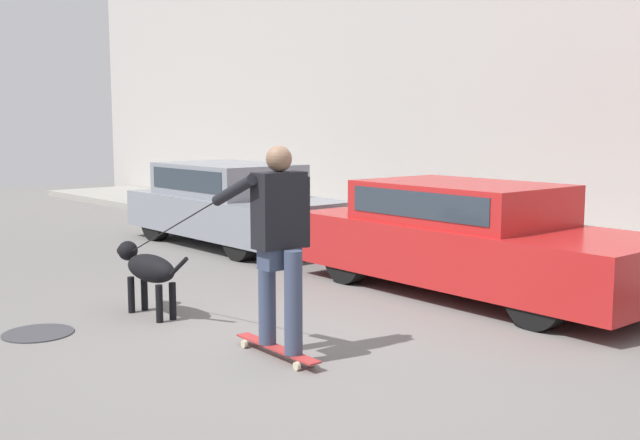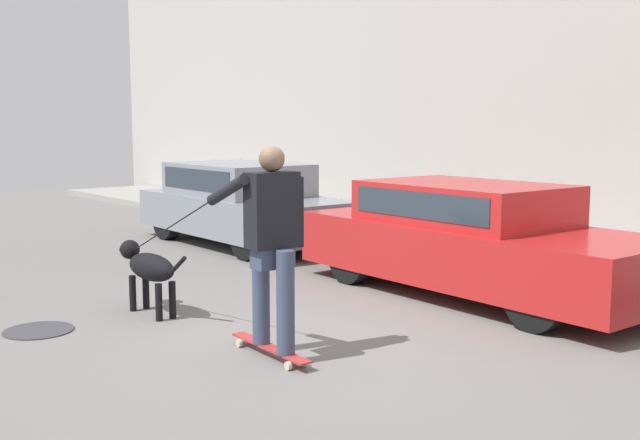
# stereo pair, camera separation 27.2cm
# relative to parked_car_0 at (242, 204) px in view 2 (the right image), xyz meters

# --- Properties ---
(ground_plane) EXTENTS (36.00, 36.00, 0.00)m
(ground_plane) POSITION_rel_parked_car_0_xyz_m (4.91, -2.73, -0.65)
(ground_plane) COLOR slate
(sidewalk_curb) EXTENTS (30.00, 2.41, 0.14)m
(sidewalk_curb) POSITION_rel_parked_car_0_xyz_m (4.91, 2.20, -0.58)
(sidewalk_curb) COLOR gray
(sidewalk_curb) RESTS_ON ground_plane
(parked_car_0) EXTENTS (4.03, 1.77, 1.30)m
(parked_car_0) POSITION_rel_parked_car_0_xyz_m (0.00, 0.00, 0.00)
(parked_car_0) COLOR black
(parked_car_0) RESTS_ON ground_plane
(parked_car_1) EXTENTS (4.40, 1.79, 1.27)m
(parked_car_1) POSITION_rel_parked_car_0_xyz_m (4.70, 0.00, -0.03)
(parked_car_1) COLOR black
(parked_car_1) RESTS_ON ground_plane
(dog) EXTENTS (1.25, 0.31, 0.72)m
(dog) POSITION_rel_parked_car_0_xyz_m (3.16, -3.23, -0.17)
(dog) COLOR black
(dog) RESTS_ON ground_plane
(skateboarder) EXTENTS (2.87, 0.61, 1.76)m
(skateboarder) POSITION_rel_parked_car_0_xyz_m (5.14, -3.12, 0.36)
(skateboarder) COLOR beige
(skateboarder) RESTS_ON ground_plane
(manhole_cover) EXTENTS (0.64, 0.64, 0.01)m
(manhole_cover) POSITION_rel_parked_car_0_xyz_m (3.09, -4.34, -0.64)
(manhole_cover) COLOR #38383D
(manhole_cover) RESTS_ON ground_plane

